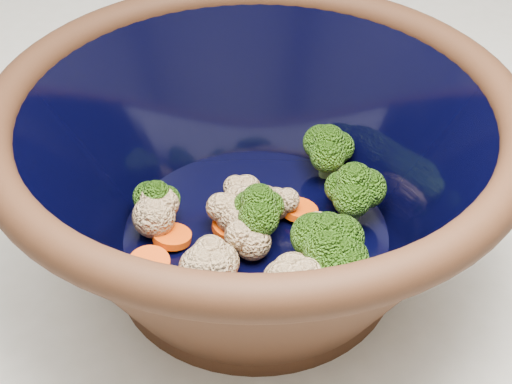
% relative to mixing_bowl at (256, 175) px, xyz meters
% --- Properties ---
extents(mixing_bowl, '(0.46, 0.46, 0.17)m').
position_rel_mixing_bowl_xyz_m(mixing_bowl, '(0.00, 0.00, 0.00)').
color(mixing_bowl, black).
rests_on(mixing_bowl, counter).
extents(vegetable_pile, '(0.21, 0.16, 0.06)m').
position_rel_mixing_bowl_xyz_m(vegetable_pile, '(0.01, -0.02, -0.03)').
color(vegetable_pile, '#608442').
rests_on(vegetable_pile, mixing_bowl).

